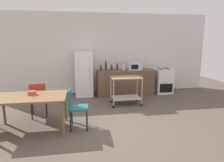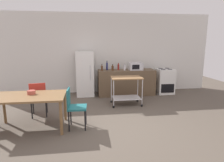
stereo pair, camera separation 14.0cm
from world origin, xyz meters
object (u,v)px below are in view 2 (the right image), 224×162
object	(u,v)px
microwave	(136,66)
bottle_vinegar	(102,68)
kitchen_cart	(126,86)
dining_table	(29,99)
chair_red	(38,97)
bottle_soda	(113,68)
bottle_soy_sauce	(125,68)
chair_teal	(74,105)
refrigerator	(85,74)
bottle_wine	(118,67)
bottle_hot_sauce	(107,66)
fruit_bowl	(31,92)
stove_oven	(165,81)

from	to	relation	value
microwave	bottle_vinegar	bearing A→B (deg)	178.80
kitchen_cart	bottle_vinegar	distance (m)	1.33
dining_table	bottle_vinegar	xyz separation A→B (m)	(1.76, 2.42, 0.32)
chair_red	bottle_vinegar	distance (m)	2.49
chair_red	bottle_soda	xyz separation A→B (m)	(2.11, 1.70, 0.47)
bottle_soy_sauce	chair_teal	bearing A→B (deg)	-123.09
refrigerator	bottle_wine	distance (m)	1.19
refrigerator	microwave	bearing A→B (deg)	-5.38
chair_red	refrigerator	distance (m)	2.21
kitchen_cart	bottle_hot_sauce	bearing A→B (deg)	110.27
dining_table	kitchen_cart	xyz separation A→B (m)	(2.40, 1.33, -0.10)
kitchen_cart	fruit_bowl	bearing A→B (deg)	-152.65
kitchen_cart	fruit_bowl	world-z (taller)	kitchen_cart
chair_red	bottle_wine	xyz separation A→B (m)	(2.33, 1.81, 0.49)
stove_oven	microwave	xyz separation A→B (m)	(-1.13, -0.09, 0.58)
kitchen_cart	chair_red	bearing A→B (deg)	-165.14
microwave	refrigerator	bearing A→B (deg)	174.62
stove_oven	microwave	distance (m)	1.27
refrigerator	bottle_vinegar	distance (m)	0.63
kitchen_cart	microwave	size ratio (longest dim) A/B	1.98
stove_oven	bottle_soy_sauce	xyz separation A→B (m)	(-1.53, -0.11, 0.54)
chair_red	stove_oven	distance (m)	4.43
dining_table	microwave	xyz separation A→B (m)	(2.95, 2.39, 0.36)
dining_table	chair_red	xyz separation A→B (m)	(0.01, 0.70, -0.15)
dining_table	microwave	world-z (taller)	microwave
refrigerator	bottle_wine	bearing A→B (deg)	-2.49
refrigerator	bottle_wine	world-z (taller)	refrigerator
chair_red	kitchen_cart	world-z (taller)	chair_red
bottle_hot_sauce	fruit_bowl	distance (m)	3.12
chair_red	bottle_hot_sauce	world-z (taller)	bottle_hot_sauce
kitchen_cart	bottle_soy_sauce	world-z (taller)	bottle_soy_sauce
bottle_hot_sauce	bottle_soda	distance (m)	0.23
bottle_hot_sauce	bottle_wine	distance (m)	0.40
kitchen_cart	bottle_wine	xyz separation A→B (m)	(-0.05, 1.17, 0.43)
chair_teal	bottle_soy_sauce	world-z (taller)	bottle_soy_sauce
chair_teal	bottle_soy_sauce	distance (m)	2.98
bottle_vinegar	microwave	distance (m)	1.19
refrigerator	bottle_soda	bearing A→B (deg)	-9.39
chair_teal	bottle_wine	world-z (taller)	bottle_wine
dining_table	stove_oven	distance (m)	4.78
chair_red	kitchen_cart	bearing A→B (deg)	-173.65
chair_teal	refrigerator	xyz separation A→B (m)	(0.24, 2.65, 0.26)
stove_oven	bottle_soda	xyz separation A→B (m)	(-1.95, -0.08, 0.53)
bottle_wine	chair_teal	bearing A→B (deg)	-118.41
bottle_soda	microwave	world-z (taller)	microwave
bottle_wine	fruit_bowl	bearing A→B (deg)	-134.09
refrigerator	fruit_bowl	xyz separation A→B (m)	(-1.16, -2.45, 0.02)
refrigerator	bottle_soy_sauce	size ratio (longest dim) A/B	6.89
dining_table	bottle_hot_sauce	world-z (taller)	bottle_hot_sauce
microwave	fruit_bowl	size ratio (longest dim) A/B	2.64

